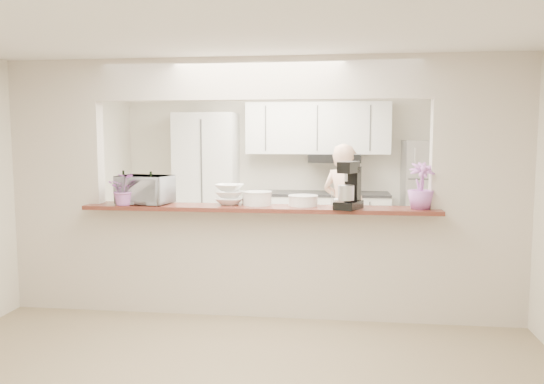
% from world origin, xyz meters
% --- Properties ---
extents(floor, '(6.00, 6.00, 0.00)m').
position_xyz_m(floor, '(0.00, 0.00, 0.00)').
color(floor, '#9B8B69').
rests_on(floor, ground).
extents(tile_overlay, '(5.00, 2.90, 0.01)m').
position_xyz_m(tile_overlay, '(0.00, 1.55, 0.01)').
color(tile_overlay, beige).
rests_on(tile_overlay, floor).
extents(partition, '(5.00, 0.15, 2.50)m').
position_xyz_m(partition, '(0.00, 0.00, 1.48)').
color(partition, beige).
rests_on(partition, floor).
extents(bar_counter, '(3.40, 0.38, 1.09)m').
position_xyz_m(bar_counter, '(0.00, -0.00, 0.58)').
color(bar_counter, beige).
rests_on(bar_counter, floor).
extents(kitchen_cabinets, '(3.15, 0.62, 2.25)m').
position_xyz_m(kitchen_cabinets, '(-0.19, 2.72, 0.97)').
color(kitchen_cabinets, silver).
rests_on(kitchen_cabinets, floor).
extents(refrigerator, '(0.75, 0.70, 1.70)m').
position_xyz_m(refrigerator, '(2.05, 2.65, 0.85)').
color(refrigerator, '#B6B6BB').
rests_on(refrigerator, floor).
extents(flower_left, '(0.29, 0.26, 0.31)m').
position_xyz_m(flower_left, '(-1.30, -0.15, 1.25)').
color(flower_left, pink).
rests_on(flower_left, bar_counter).
extents(wine_bottle_a, '(0.07, 0.07, 0.33)m').
position_xyz_m(wine_bottle_a, '(-1.05, -0.10, 1.22)').
color(wine_bottle_a, black).
rests_on(wine_bottle_a, bar_counter).
extents(wine_bottle_b, '(0.06, 0.06, 0.32)m').
position_xyz_m(wine_bottle_b, '(-1.40, 0.07, 1.22)').
color(wine_bottle_b, black).
rests_on(wine_bottle_b, bar_counter).
extents(toaster_oven, '(0.55, 0.42, 0.28)m').
position_xyz_m(toaster_oven, '(-1.15, -0.01, 1.23)').
color(toaster_oven, '#B8B8BE').
rests_on(toaster_oven, bar_counter).
extents(serving_bowls, '(0.30, 0.30, 0.20)m').
position_xyz_m(serving_bowls, '(-0.30, 0.02, 1.19)').
color(serving_bowls, white).
rests_on(serving_bowls, bar_counter).
extents(plate_stack_a, '(0.29, 0.29, 0.13)m').
position_xyz_m(plate_stack_a, '(-0.03, 0.03, 1.16)').
color(plate_stack_a, white).
rests_on(plate_stack_a, bar_counter).
extents(plate_stack_b, '(0.29, 0.29, 0.10)m').
position_xyz_m(plate_stack_b, '(0.42, 0.03, 1.14)').
color(plate_stack_b, white).
rests_on(plate_stack_b, bar_counter).
extents(red_bowl, '(0.14, 0.14, 0.07)m').
position_xyz_m(red_bowl, '(-0.11, 0.08, 1.12)').
color(red_bowl, maroon).
rests_on(red_bowl, bar_counter).
extents(tan_bowl, '(0.14, 0.14, 0.07)m').
position_xyz_m(tan_bowl, '(0.40, 0.08, 1.12)').
color(tan_bowl, beige).
rests_on(tan_bowl, bar_counter).
extents(utensil_caddy, '(0.23, 0.15, 0.20)m').
position_xyz_m(utensil_caddy, '(0.80, 0.05, 1.18)').
color(utensil_caddy, silver).
rests_on(utensil_caddy, bar_counter).
extents(stand_mixer, '(0.29, 0.34, 0.44)m').
position_xyz_m(stand_mixer, '(0.86, -0.14, 1.29)').
color(stand_mixer, black).
rests_on(stand_mixer, bar_counter).
extents(flower_right, '(0.26, 0.26, 0.43)m').
position_xyz_m(flower_right, '(1.51, -0.06, 1.30)').
color(flower_right, '#B663B9').
rests_on(flower_right, bar_counter).
extents(person, '(0.72, 0.65, 1.66)m').
position_xyz_m(person, '(0.83, 1.75, 0.83)').
color(person, '#D5A58A').
rests_on(person, floor).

